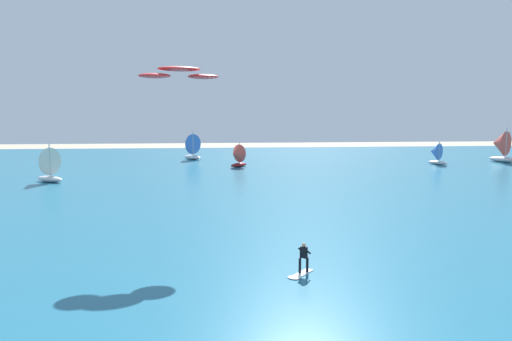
{
  "coord_description": "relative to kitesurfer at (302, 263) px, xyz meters",
  "views": [
    {
      "loc": [
        -1.14,
        -6.75,
        9.01
      ],
      "look_at": [
        1.02,
        20.49,
        5.37
      ],
      "focal_mm": 34.97,
      "sensor_mm": 36.0,
      "label": 1
    }
  ],
  "objects": [
    {
      "name": "sailboat_heeled_over",
      "position": [
        -1.59,
        45.51,
        1.05
      ],
      "size": [
        3.21,
        3.17,
        3.62
      ],
      "color": "maroon",
      "rests_on": "ocean"
    },
    {
      "name": "kitesurfer",
      "position": [
        0.0,
        0.0,
        0.0
      ],
      "size": [
        1.7,
        1.85,
        1.67
      ],
      "color": "white",
      "rests_on": "ocean"
    },
    {
      "name": "ocean",
      "position": [
        -3.27,
        32.9,
        -0.65
      ],
      "size": [
        160.0,
        90.0,
        0.1
      ],
      "primitive_type": "cube",
      "color": "#236B89",
      "rests_on": "ground"
    },
    {
      "name": "sailboat_center_horizon",
      "position": [
        39.55,
        48.86,
        1.87
      ],
      "size": [
        4.53,
        4.86,
        5.4
      ],
      "color": "silver",
      "rests_on": "ocean"
    },
    {
      "name": "kite",
      "position": [
        -6.89,
        9.51,
        10.4
      ],
      "size": [
        5.76,
        3.2,
        0.83
      ],
      "color": "red"
    },
    {
      "name": "sailboat_far_left",
      "position": [
        -8.72,
        56.61,
        1.52
      ],
      "size": [
        4.06,
        4.13,
        4.65
      ],
      "color": "white",
      "rests_on": "ocean"
    },
    {
      "name": "sailboat_anchored_offshore",
      "position": [
        -24.13,
        33.75,
        1.45
      ],
      "size": [
        4.03,
        3.66,
        4.48
      ],
      "color": "silver",
      "rests_on": "ocean"
    },
    {
      "name": "sailboat_mid_left",
      "position": [
        28.18,
        46.63,
        1.03
      ],
      "size": [
        3.09,
        3.19,
        3.57
      ],
      "color": "silver",
      "rests_on": "ocean"
    }
  ]
}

